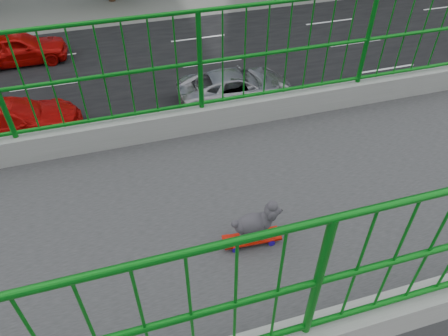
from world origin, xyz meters
TOP-DOWN VIEW (x-y plane):
  - road at (-13.00, 0.00)m, footprint 18.00×90.00m
  - skateboard at (0.39, 3.99)m, footprint 0.18×0.52m
  - poodle at (0.39, 4.01)m, footprint 0.20×0.44m
  - car_1 at (-9.20, 2.98)m, footprint 1.61×4.62m
  - car_2 at (-12.40, 8.04)m, footprint 2.28×4.94m
  - car_4 at (-18.80, -1.12)m, footprint 1.84×4.58m
  - car_7 at (-12.40, -0.95)m, footprint 2.10×5.16m

SIDE VIEW (x-z plane):
  - road at x=-13.00m, z-range 0.00..0.02m
  - car_2 at x=-12.40m, z-range 0.00..1.37m
  - car_7 at x=-12.40m, z-range 0.00..1.50m
  - car_1 at x=-9.20m, z-range 0.00..1.52m
  - car_4 at x=-18.80m, z-range 0.00..1.56m
  - skateboard at x=0.39m, z-range 7.02..7.08m
  - poodle at x=0.39m, z-range 7.08..7.45m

